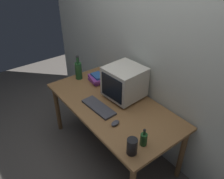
{
  "coord_description": "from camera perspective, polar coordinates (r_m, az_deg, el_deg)",
  "views": [
    {
      "loc": [
        1.59,
        -1.21,
        2.2
      ],
      "look_at": [
        0.0,
        0.0,
        0.9
      ],
      "focal_mm": 36.17,
      "sensor_mm": 36.0,
      "label": 1
    }
  ],
  "objects": [
    {
      "name": "bottle_short",
      "position": [
        2.0,
        8.02,
        -12.24
      ],
      "size": [
        0.06,
        0.06,
        0.18
      ],
      "color": "#1E4C23",
      "rests_on": "desk"
    },
    {
      "name": "ground_plane",
      "position": [
        2.97,
        0.0,
        -14.8
      ],
      "size": [
        6.0,
        6.0,
        0.0
      ],
      "primitive_type": "plane",
      "color": "#56514C"
    },
    {
      "name": "back_wall",
      "position": [
        2.5,
        8.7,
        10.24
      ],
      "size": [
        4.0,
        0.08,
        2.5
      ],
      "primitive_type": "cube",
      "color": "beige",
      "rests_on": "ground"
    },
    {
      "name": "book_stack",
      "position": [
        2.85,
        -3.8,
        2.83
      ],
      "size": [
        0.26,
        0.22,
        0.1
      ],
      "color": "#843893",
      "rests_on": "desk"
    },
    {
      "name": "bottle_tall",
      "position": [
        2.91,
        -8.48,
        4.89
      ],
      "size": [
        0.09,
        0.09,
        0.33
      ],
      "color": "#1E4C23",
      "rests_on": "desk"
    },
    {
      "name": "keyboard",
      "position": [
        2.41,
        -3.44,
        -4.49
      ],
      "size": [
        0.43,
        0.17,
        0.02
      ],
      "primitive_type": "cube",
      "rotation": [
        0.0,
        0.0,
        0.06
      ],
      "color": "#3F3F47",
      "rests_on": "desk"
    },
    {
      "name": "computer_mouse",
      "position": [
        2.2,
        0.82,
        -8.49
      ],
      "size": [
        0.08,
        0.11,
        0.04
      ],
      "primitive_type": "ellipsoid",
      "rotation": [
        0.0,
        0.0,
        0.23
      ],
      "color": "#3F3F47",
      "rests_on": "desk"
    },
    {
      "name": "desk",
      "position": [
        2.53,
        0.0,
        -4.95
      ],
      "size": [
        1.62,
        0.81,
        0.72
      ],
      "color": "olive",
      "rests_on": "ground"
    },
    {
      "name": "crt_monitor",
      "position": [
        2.48,
        3.14,
        1.82
      ],
      "size": [
        0.41,
        0.41,
        0.37
      ],
      "color": "beige",
      "rests_on": "desk"
    },
    {
      "name": "metal_canister",
      "position": [
        1.92,
        5.08,
        -14.12
      ],
      "size": [
        0.09,
        0.09,
        0.15
      ],
      "primitive_type": "cylinder",
      "color": "black",
      "rests_on": "desk"
    }
  ]
}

